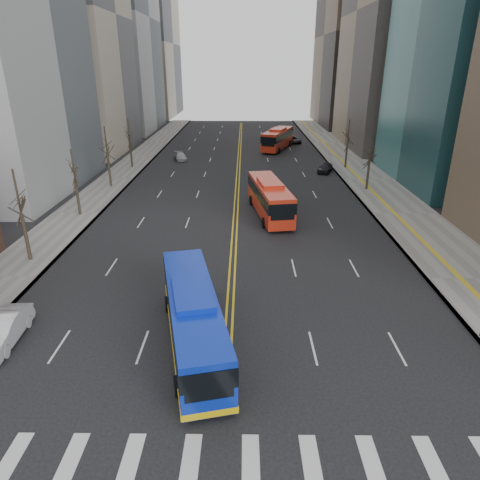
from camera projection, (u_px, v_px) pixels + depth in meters
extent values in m
plane|color=black|center=(220.00, 477.00, 16.12)|extent=(220.00, 220.00, 0.00)
cube|color=slate|center=(368.00, 179.00, 57.53)|extent=(7.00, 130.00, 0.15)
cube|color=slate|center=(116.00, 179.00, 57.86)|extent=(5.00, 130.00, 0.15)
cube|color=silver|center=(2.00, 475.00, 16.19)|extent=(0.70, 4.00, 0.01)
cube|color=silver|center=(64.00, 475.00, 16.17)|extent=(0.70, 4.00, 0.01)
cube|color=silver|center=(126.00, 476.00, 16.15)|extent=(0.70, 4.00, 0.01)
cube|color=silver|center=(188.00, 477.00, 16.12)|extent=(0.70, 4.00, 0.01)
cube|color=silver|center=(251.00, 477.00, 16.10)|extent=(0.70, 4.00, 0.01)
cube|color=silver|center=(314.00, 478.00, 16.08)|extent=(0.70, 4.00, 0.01)
cube|color=silver|center=(377.00, 478.00, 16.06)|extent=(0.70, 4.00, 0.01)
cube|color=silver|center=(440.00, 479.00, 16.03)|extent=(0.70, 4.00, 0.01)
cube|color=gold|center=(237.00, 164.00, 66.97)|extent=(0.15, 100.00, 0.01)
cube|color=gold|center=(240.00, 164.00, 66.97)|extent=(0.15, 100.00, 0.01)
cube|color=#A99C88|center=(48.00, 14.00, 69.07)|extent=(22.00, 22.00, 44.00)
cube|color=#9A9A9D|center=(104.00, 17.00, 93.27)|extent=(20.00, 26.00, 48.00)
cube|color=gray|center=(416.00, 10.00, 72.73)|extent=(20.00, 26.00, 46.00)
cube|color=#A99C88|center=(142.00, 44.00, 124.37)|extent=(18.00, 30.00, 40.00)
cube|color=brown|center=(361.00, 35.00, 103.09)|extent=(18.00, 30.00, 42.00)
cylinder|color=#2B241A|center=(26.00, 238.00, 33.10)|extent=(0.28, 0.28, 3.90)
cylinder|color=#2B241A|center=(78.00, 199.00, 43.32)|extent=(0.28, 0.28, 3.60)
cylinder|color=#2B241A|center=(109.00, 172.00, 53.42)|extent=(0.28, 0.28, 4.00)
cylinder|color=#2B241A|center=(131.00, 155.00, 63.63)|extent=(0.28, 0.28, 3.80)
cylinder|color=#2B241A|center=(368.00, 176.00, 52.29)|extent=(0.28, 0.28, 3.50)
cylinder|color=#2B241A|center=(346.00, 156.00, 63.33)|extent=(0.28, 0.28, 3.75)
cube|color=#0B27B1|center=(193.00, 317.00, 23.13)|extent=(5.02, 12.04, 2.79)
cube|color=black|center=(193.00, 308.00, 22.92)|extent=(5.08, 12.07, 1.01)
cube|color=#0B27B1|center=(192.00, 293.00, 22.56)|extent=(2.83, 4.46, 0.40)
cube|color=#E0B90B|center=(194.00, 336.00, 23.59)|extent=(5.08, 12.07, 0.35)
cylinder|color=black|center=(177.00, 386.00, 19.96)|extent=(0.52, 1.04, 1.00)
cylinder|color=black|center=(229.00, 378.00, 20.44)|extent=(0.52, 1.04, 1.00)
cylinder|color=black|center=(168.00, 304.00, 26.77)|extent=(0.52, 1.04, 1.00)
cylinder|color=black|center=(207.00, 300.00, 27.26)|extent=(0.52, 1.04, 1.00)
cube|color=red|center=(270.00, 198.00, 43.53)|extent=(4.27, 11.59, 2.94)
cube|color=black|center=(270.00, 192.00, 43.31)|extent=(4.34, 11.61, 1.05)
cube|color=red|center=(270.00, 183.00, 42.93)|extent=(2.64, 4.23, 0.40)
cylinder|color=black|center=(264.00, 223.00, 40.54)|extent=(0.45, 1.03, 1.00)
cylinder|color=black|center=(290.00, 221.00, 40.88)|extent=(0.45, 1.03, 1.00)
cylinder|color=black|center=(251.00, 200.00, 47.18)|extent=(0.45, 1.03, 1.00)
cylinder|color=black|center=(274.00, 199.00, 47.52)|extent=(0.45, 1.03, 1.00)
cube|color=red|center=(278.00, 139.00, 77.67)|extent=(6.58, 12.13, 3.12)
cube|color=black|center=(278.00, 135.00, 77.44)|extent=(6.64, 12.17, 1.11)
cube|color=red|center=(278.00, 129.00, 77.04)|extent=(3.45, 4.66, 0.40)
cylinder|color=black|center=(264.00, 150.00, 75.33)|extent=(0.62, 1.04, 1.00)
cylinder|color=black|center=(279.00, 151.00, 74.46)|extent=(0.62, 1.04, 1.00)
cylinder|color=black|center=(276.00, 143.00, 81.95)|extent=(0.62, 1.04, 1.00)
cylinder|color=black|center=(290.00, 144.00, 81.08)|extent=(0.62, 1.04, 1.00)
imported|color=silver|center=(2.00, 330.00, 23.63)|extent=(1.96, 4.90, 1.58)
imported|color=black|center=(325.00, 168.00, 61.34)|extent=(3.04, 4.34, 1.37)
imported|color=#A8A8AE|center=(180.00, 157.00, 69.09)|extent=(2.85, 4.50, 1.22)
imported|color=black|center=(293.00, 140.00, 84.33)|extent=(3.26, 4.89, 1.25)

